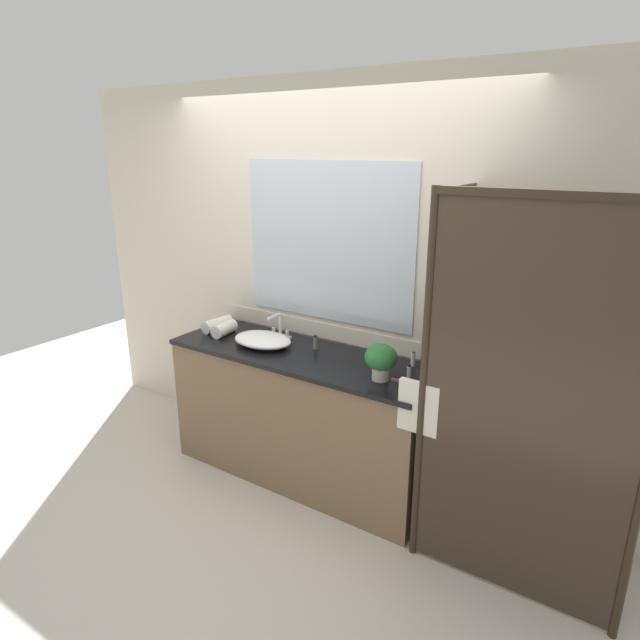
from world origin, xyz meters
TOP-DOWN VIEW (x-y plane):
  - ground_plane at (0.00, 0.00)m, footprint 8.00×8.00m
  - wall_back_with_mirror at (0.00, 0.34)m, footprint 4.40×0.06m
  - vanity_cabinet at (0.00, 0.01)m, footprint 1.80×0.58m
  - shower_enclosure at (1.28, -0.19)m, footprint 1.20×0.59m
  - sink_basin at (-0.29, -0.02)m, footprint 0.41×0.30m
  - faucet at (-0.29, 0.16)m, footprint 0.17×0.15m
  - potted_plant at (0.62, -0.09)m, footprint 0.19×0.19m
  - amenity_bottle_conditioner at (0.69, 0.20)m, footprint 0.03×0.03m
  - amenity_bottle_shampoo at (0.74, 0.03)m, footprint 0.02×0.02m
  - amenity_bottle_lotion at (0.04, 0.12)m, footprint 0.03×0.03m
  - rolled_towel_near_edge at (-0.76, 0.04)m, footprint 0.11×0.24m
  - rolled_towel_middle at (-0.65, -0.01)m, footprint 0.12×0.21m

SIDE VIEW (x-z plane):
  - ground_plane at x=0.00m, z-range 0.00..0.00m
  - vanity_cabinet at x=0.00m, z-range 0.00..0.90m
  - sink_basin at x=-0.29m, z-range 0.90..0.98m
  - amenity_bottle_shampoo at x=0.74m, z-range 0.90..0.98m
  - amenity_bottle_lotion at x=0.04m, z-range 0.90..0.99m
  - amenity_bottle_conditioner at x=0.69m, z-range 0.90..0.99m
  - rolled_towel_middle at x=-0.65m, z-range 0.90..0.99m
  - rolled_towel_near_edge at x=-0.76m, z-range 0.90..0.99m
  - faucet at x=-0.29m, z-range 0.87..1.05m
  - shower_enclosure at x=1.28m, z-range 0.02..2.02m
  - potted_plant at x=0.62m, z-range 0.92..1.13m
  - wall_back_with_mirror at x=0.00m, z-range 0.01..2.61m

